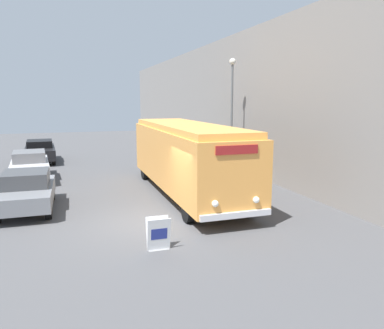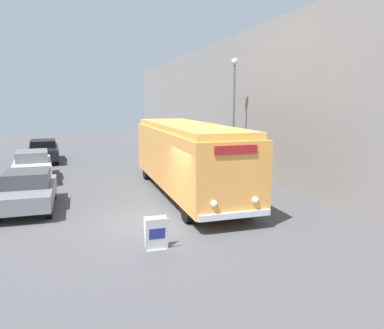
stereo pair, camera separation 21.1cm
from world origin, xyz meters
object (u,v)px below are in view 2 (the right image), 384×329
Objects in this scene: vintage_bus at (187,155)px; streetlamp at (234,100)px; sign_board at (156,234)px; parked_car_far at (44,150)px; parked_car_mid at (33,165)px; parked_car_near at (28,190)px.

vintage_bus is 5.74m from streetlamp.
streetlamp is (3.79, 3.58, 2.40)m from vintage_bus.
parked_car_far reaches higher than sign_board.
streetlamp reaches higher than parked_car_far.
vintage_bus is 6.55m from sign_board.
vintage_bus is 13.54m from parked_car_far.
parked_car_far is at bearing 103.28° from sign_board.
parked_car_far is (0.13, 6.16, -0.01)m from parked_car_mid.
sign_board is at bearing -53.52° from parked_car_near.
sign_board is 12.11m from parked_car_mid.
parked_car_mid is (-0.37, 5.94, 0.01)m from parked_car_near.
parked_car_far is (-0.24, 12.10, 0.01)m from parked_car_near.
streetlamp is at bearing -40.58° from parked_car_far.
sign_board is at bearing -79.98° from parked_car_far.
parked_car_near is at bearing -176.14° from vintage_bus.
streetlamp is 1.55× the size of parked_car_near.
streetlamp reaches higher than sign_board.
sign_board is at bearing -114.70° from vintage_bus.
parked_car_near is 12.10m from parked_car_far.
vintage_bus is 2.26× the size of parked_car_mid.
parked_car_mid is (-4.26, 11.33, 0.33)m from sign_board.
parked_car_mid is at bearing 141.63° from vintage_bus.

